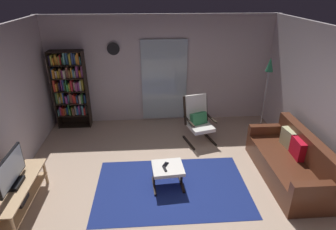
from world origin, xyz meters
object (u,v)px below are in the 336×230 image
tv_stand (17,194)px  tv_remote (165,169)px  leather_sofa (290,163)px  ottoman (168,170)px  wall_clock (113,49)px  cell_phone (166,165)px  floor_lamp_by_shelf (268,76)px  television (11,172)px  lounge_armchair (198,118)px  bookshelf_near_tv (70,87)px

tv_stand → tv_remote: tv_stand is taller
leather_sofa → tv_remote: size_ratio=13.66×
ottoman → leather_sofa: bearing=2.5°
tv_stand → wall_clock: 3.63m
tv_remote → cell_phone: size_ratio=1.03×
ottoman → floor_lamp_by_shelf: (2.28, 1.73, 1.08)m
tv_remote → leather_sofa: bearing=-10.7°
television → tv_stand: bearing=-98.4°
television → ottoman: television is taller
television → cell_phone: 2.35m
television → lounge_armchair: 3.68m
lounge_armchair → ottoman: size_ratio=1.84×
bookshelf_near_tv → leather_sofa: bearing=-28.7°
tv_stand → tv_remote: bearing=8.7°
bookshelf_near_tv → floor_lamp_by_shelf: 4.49m
bookshelf_near_tv → wall_clock: (1.05, 0.16, 0.84)m
leather_sofa → tv_remote: 2.27m
tv_stand → wall_clock: bearing=67.7°
television → tv_remote: size_ratio=5.58×
leather_sofa → ottoman: size_ratio=3.54×
bookshelf_near_tv → tv_remote: bearing=-50.8°
lounge_armchair → bookshelf_near_tv: bearing=162.8°
tv_stand → floor_lamp_by_shelf: 5.20m
tv_stand → leather_sofa: (4.52, 0.52, -0.01)m
tv_stand → ottoman: (2.32, 0.42, 0.01)m
tv_stand → television: bearing=81.6°
television → leather_sofa: 4.57m
lounge_armchair → wall_clock: wall_clock is taller
lounge_armchair → cell_phone: (-0.81, -1.51, -0.13)m
tv_stand → wall_clock: wall_clock is taller
ottoman → tv_remote: tv_remote is taller
leather_sofa → wall_clock: bearing=142.3°
ottoman → floor_lamp_by_shelf: bearing=37.2°
lounge_armchair → floor_lamp_by_shelf: floor_lamp_by_shelf is taller
wall_clock → tv_remote: bearing=-69.4°
lounge_armchair → cell_phone: bearing=-118.2°
tv_stand → bookshelf_near_tv: bookshelf_near_tv is taller
leather_sofa → lounge_armchair: bearing=134.1°
leather_sofa → floor_lamp_by_shelf: floor_lamp_by_shelf is taller
television → ottoman: size_ratio=1.45×
floor_lamp_by_shelf → cell_phone: bearing=-144.1°
tv_stand → television: size_ratio=1.69×
bookshelf_near_tv → floor_lamp_by_shelf: bookshelf_near_tv is taller
lounge_armchair → tv_remote: (-0.83, -1.64, -0.12)m
lounge_armchair → cell_phone: 1.72m
bookshelf_near_tv → wall_clock: bearing=8.7°
leather_sofa → floor_lamp_by_shelf: (0.08, 1.63, 1.11)m
leather_sofa → lounge_armchair: 2.06m
bookshelf_near_tv → lounge_armchair: size_ratio=1.82×
wall_clock → tv_stand: bearing=-112.3°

